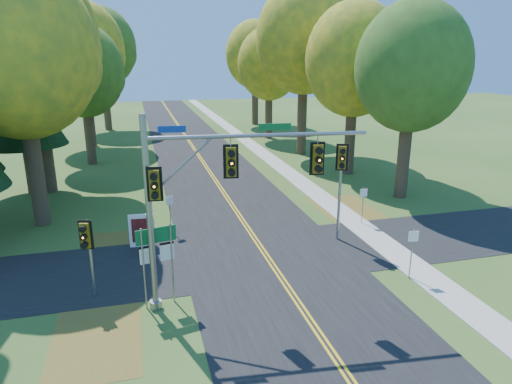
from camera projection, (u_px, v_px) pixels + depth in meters
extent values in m
plane|color=#2C4E1B|center=(278.00, 273.00, 20.35)|extent=(160.00, 160.00, 0.00)
cube|color=black|center=(278.00, 273.00, 20.34)|extent=(8.00, 160.00, 0.02)
cube|color=black|center=(265.00, 255.00, 22.19)|extent=(60.00, 6.00, 0.02)
cube|color=gold|center=(276.00, 273.00, 20.32)|extent=(0.10, 160.00, 0.01)
cube|color=gold|center=(280.00, 272.00, 20.37)|extent=(0.10, 160.00, 0.01)
cube|color=#9E998E|center=(401.00, 257.00, 21.86)|extent=(1.60, 160.00, 0.06)
cube|color=brown|center=(128.00, 252.00, 22.45)|extent=(4.00, 6.00, 0.00)
cube|color=brown|center=(355.00, 215.00, 27.56)|extent=(3.50, 8.00, 0.00)
cube|color=brown|center=(97.00, 337.00, 15.73)|extent=(3.00, 5.00, 0.00)
cylinder|color=#38281C|center=(35.00, 167.00, 25.22)|extent=(0.86, 0.86, 6.75)
ellipsoid|color=gold|center=(18.00, 50.00, 23.42)|extent=(8.00, 8.00, 9.20)
sphere|color=gold|center=(57.00, 66.00, 25.15)|extent=(4.80, 4.80, 4.80)
cylinder|color=#38281C|center=(404.00, 153.00, 30.33)|extent=(0.83, 0.83, 6.08)
ellipsoid|color=#417624|center=(412.00, 67.00, 28.71)|extent=(7.20, 7.20, 8.28)
sphere|color=#417624|center=(421.00, 77.00, 30.27)|extent=(4.32, 4.32, 4.32)
sphere|color=#417624|center=(402.00, 55.00, 27.53)|extent=(3.96, 3.96, 3.96)
cylinder|color=#38281C|center=(44.00, 140.00, 31.35)|extent=(0.89, 0.89, 7.42)
ellipsoid|color=gold|center=(30.00, 37.00, 29.39)|extent=(8.60, 8.60, 9.89)
sphere|color=gold|center=(63.00, 51.00, 31.26)|extent=(5.16, 5.16, 5.16)
cylinder|color=#38281C|center=(350.00, 135.00, 36.44)|extent=(0.84, 0.84, 6.30)
ellipsoid|color=gold|center=(355.00, 59.00, 34.75)|extent=(7.60, 7.60, 8.74)
sphere|color=gold|center=(365.00, 69.00, 36.39)|extent=(4.56, 4.56, 4.56)
sphere|color=gold|center=(344.00, 49.00, 33.50)|extent=(4.18, 4.18, 4.18)
cylinder|color=#38281C|center=(89.00, 132.00, 39.74)|extent=(0.81, 0.81, 5.62)
ellipsoid|color=#417624|center=(83.00, 71.00, 38.22)|extent=(6.80, 6.80, 7.82)
sphere|color=#417624|center=(101.00, 78.00, 39.70)|extent=(4.08, 4.08, 4.08)
sphere|color=#417624|center=(65.00, 63.00, 37.11)|extent=(3.74, 3.74, 3.74)
cylinder|color=#38281C|center=(302.00, 114.00, 43.46)|extent=(0.90, 0.90, 7.65)
ellipsoid|color=gold|center=(304.00, 38.00, 41.45)|extent=(8.80, 8.80, 10.12)
sphere|color=gold|center=(316.00, 48.00, 43.36)|extent=(5.28, 5.28, 5.28)
sphere|color=gold|center=(292.00, 27.00, 40.00)|extent=(4.84, 4.84, 4.84)
cylinder|color=#38281C|center=(89.00, 113.00, 47.44)|extent=(0.87, 0.87, 6.98)
ellipsoid|color=gold|center=(83.00, 49.00, 45.59)|extent=(8.20, 8.20, 9.43)
sphere|color=gold|center=(101.00, 57.00, 47.36)|extent=(4.92, 4.92, 4.92)
sphere|color=gold|center=(65.00, 40.00, 44.24)|extent=(4.51, 4.51, 4.51)
cylinder|color=#38281C|center=(269.00, 113.00, 52.08)|extent=(0.82, 0.82, 5.85)
ellipsoid|color=gold|center=(269.00, 64.00, 50.52)|extent=(7.00, 7.00, 8.05)
sphere|color=gold|center=(278.00, 70.00, 52.04)|extent=(4.20, 4.20, 4.20)
sphere|color=gold|center=(260.00, 57.00, 49.37)|extent=(3.85, 3.85, 3.85)
cylinder|color=#38281C|center=(106.00, 101.00, 57.78)|extent=(0.88, 0.88, 7.20)
ellipsoid|color=#417624|center=(101.00, 47.00, 55.87)|extent=(8.40, 8.40, 9.66)
sphere|color=#417624|center=(116.00, 54.00, 57.70)|extent=(5.04, 5.04, 5.04)
sphere|color=#417624|center=(87.00, 40.00, 54.49)|extent=(4.62, 4.62, 4.62)
cylinder|color=#38281C|center=(255.00, 100.00, 62.17)|extent=(0.85, 0.85, 6.53)
ellipsoid|color=gold|center=(255.00, 55.00, 60.43)|extent=(7.80, 7.80, 8.97)
sphere|color=gold|center=(264.00, 60.00, 62.12)|extent=(4.68, 4.68, 4.68)
sphere|color=gold|center=(246.00, 48.00, 59.14)|extent=(4.29, 4.29, 4.29)
cylinder|color=#38281C|center=(29.00, 170.00, 31.46)|extent=(0.50, 0.50, 3.42)
cone|color=black|center=(19.00, 105.00, 30.16)|extent=(5.60, 5.60, 5.45)
cone|color=black|center=(10.00, 43.00, 29.03)|extent=(4.57, 4.57, 5.45)
cylinder|color=gray|center=(150.00, 217.00, 16.45)|extent=(0.23, 0.23, 7.45)
cylinder|color=gray|center=(156.00, 305.00, 17.49)|extent=(0.47, 0.47, 0.32)
cylinder|color=gray|center=(259.00, 135.00, 16.21)|extent=(7.95, 0.98, 0.15)
cylinder|color=gray|center=(180.00, 167.00, 16.10)|extent=(2.40, 0.34, 2.20)
cylinder|color=gray|center=(231.00, 142.00, 16.11)|extent=(0.04, 0.04, 0.38)
cube|color=#72590C|center=(231.00, 162.00, 16.32)|extent=(0.39, 0.36, 1.06)
cube|color=black|center=(231.00, 162.00, 16.32)|extent=(0.55, 0.09, 1.26)
sphere|color=orange|center=(232.00, 163.00, 16.09)|extent=(0.19, 0.19, 0.19)
cylinder|color=black|center=(231.00, 154.00, 15.99)|extent=(0.27, 0.20, 0.26)
cylinder|color=black|center=(232.00, 163.00, 16.09)|extent=(0.27, 0.20, 0.26)
cylinder|color=black|center=(232.00, 172.00, 16.19)|extent=(0.27, 0.20, 0.26)
cylinder|color=gray|center=(318.00, 139.00, 16.59)|extent=(0.04, 0.04, 0.38)
cube|color=#72590C|center=(317.00, 158.00, 16.80)|extent=(0.39, 0.36, 1.06)
cube|color=black|center=(317.00, 158.00, 16.80)|extent=(0.55, 0.09, 1.26)
sphere|color=orange|center=(319.00, 160.00, 16.56)|extent=(0.19, 0.19, 0.19)
cylinder|color=black|center=(319.00, 151.00, 16.47)|extent=(0.27, 0.20, 0.26)
cylinder|color=black|center=(319.00, 160.00, 16.56)|extent=(0.27, 0.20, 0.26)
cylinder|color=black|center=(319.00, 169.00, 16.66)|extent=(0.27, 0.20, 0.26)
cube|color=#72590C|center=(155.00, 184.00, 15.97)|extent=(0.39, 0.36, 1.06)
cube|color=black|center=(155.00, 184.00, 15.97)|extent=(0.55, 0.09, 1.26)
sphere|color=orange|center=(154.00, 186.00, 15.74)|extent=(0.19, 0.19, 0.19)
cylinder|color=black|center=(154.00, 177.00, 15.64)|extent=(0.27, 0.20, 0.26)
cylinder|color=black|center=(154.00, 186.00, 15.74)|extent=(0.27, 0.20, 0.26)
cylinder|color=black|center=(155.00, 196.00, 15.84)|extent=(0.27, 0.20, 0.26)
cube|color=navy|center=(172.00, 129.00, 15.67)|extent=(0.96, 0.14, 0.23)
cube|color=#0C5926|center=(275.00, 127.00, 16.21)|extent=(1.17, 0.16, 0.23)
cylinder|color=gray|center=(340.00, 193.00, 23.34)|extent=(0.14, 0.14, 5.05)
cube|color=#72590C|center=(342.00, 157.00, 22.53)|extent=(0.49, 0.47, 1.15)
cube|color=black|center=(342.00, 157.00, 22.53)|extent=(0.57, 0.26, 1.35)
sphere|color=orange|center=(342.00, 158.00, 22.28)|extent=(0.21, 0.21, 0.21)
cylinder|color=black|center=(343.00, 151.00, 22.18)|extent=(0.32, 0.27, 0.28)
cylinder|color=black|center=(342.00, 158.00, 22.28)|extent=(0.32, 0.27, 0.28)
cylinder|color=black|center=(342.00, 166.00, 22.39)|extent=(0.32, 0.27, 0.28)
cylinder|color=#919498|center=(91.00, 259.00, 17.97)|extent=(0.12, 0.12, 3.26)
cube|color=#72590C|center=(86.00, 235.00, 17.43)|extent=(0.41, 0.38, 1.02)
cube|color=black|center=(86.00, 235.00, 17.43)|extent=(0.52, 0.17, 1.20)
sphere|color=orange|center=(84.00, 237.00, 17.21)|extent=(0.18, 0.18, 0.18)
cylinder|color=black|center=(83.00, 229.00, 17.11)|extent=(0.28, 0.22, 0.24)
cylinder|color=black|center=(84.00, 237.00, 17.21)|extent=(0.28, 0.22, 0.24)
cylinder|color=black|center=(85.00, 245.00, 17.30)|extent=(0.28, 0.22, 0.24)
cylinder|color=gray|center=(144.00, 269.00, 17.07)|extent=(0.07, 0.07, 3.29)
cylinder|color=gray|center=(172.00, 263.00, 17.55)|extent=(0.07, 0.07, 3.29)
cube|color=#0C582A|center=(156.00, 235.00, 16.97)|extent=(1.51, 0.36, 0.60)
cube|color=silver|center=(156.00, 235.00, 16.97)|extent=(1.29, 0.28, 0.09)
cube|color=silver|center=(147.00, 256.00, 17.03)|extent=(0.55, 0.16, 0.60)
cube|color=black|center=(146.00, 247.00, 16.92)|extent=(0.54, 0.12, 0.11)
cube|color=silver|center=(167.00, 252.00, 17.36)|extent=(0.55, 0.16, 0.60)
cube|color=black|center=(167.00, 243.00, 17.25)|extent=(0.54, 0.12, 0.11)
cube|color=white|center=(142.00, 231.00, 22.92)|extent=(1.25, 0.26, 1.72)
cube|color=maroon|center=(142.00, 230.00, 22.82)|extent=(0.95, 0.09, 1.24)
cube|color=white|center=(133.00, 244.00, 23.05)|extent=(0.08, 0.08, 0.29)
cube|color=white|center=(152.00, 243.00, 23.22)|extent=(0.08, 0.08, 0.29)
cylinder|color=gray|center=(363.00, 206.00, 25.89)|extent=(0.05, 0.05, 2.18)
cube|color=silver|center=(364.00, 193.00, 25.64)|extent=(0.42, 0.08, 0.45)
cylinder|color=gray|center=(411.00, 254.00, 19.54)|extent=(0.05, 0.05, 2.29)
cube|color=white|center=(414.00, 236.00, 19.28)|extent=(0.44, 0.10, 0.47)
cylinder|color=gray|center=(170.00, 214.00, 24.55)|extent=(0.05, 0.05, 2.19)
cube|color=silver|center=(170.00, 200.00, 24.30)|extent=(0.40, 0.19, 0.45)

